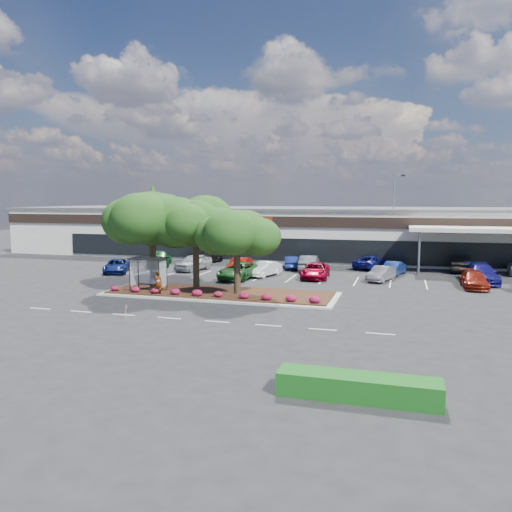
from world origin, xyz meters
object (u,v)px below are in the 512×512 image
(car_1, at_px, (193,262))
(light_pole, at_px, (394,224))
(survey_stake, at_px, (126,311))
(car_0, at_px, (117,266))

(car_1, bearing_deg, light_pole, 44.24)
(car_1, bearing_deg, survey_stake, -64.44)
(car_1, bearing_deg, car_0, -138.23)
(light_pole, height_order, car_1, light_pole)
(light_pole, xyz_separation_m, survey_stake, (-14.94, -33.39, -3.93))
(car_0, height_order, car_1, car_1)
(light_pole, distance_m, survey_stake, 36.79)
(light_pole, height_order, survey_stake, light_pole)
(survey_stake, distance_m, car_1, 21.81)
(survey_stake, xyz_separation_m, car_1, (-4.84, 21.26, 0.20))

